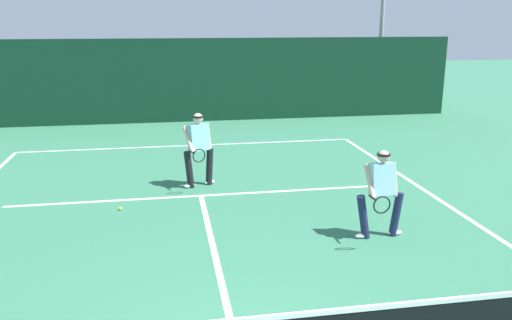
{
  "coord_description": "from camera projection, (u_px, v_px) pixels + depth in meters",
  "views": [
    {
      "loc": [
        -0.69,
        -4.18,
        3.61
      ],
      "look_at": [
        1.0,
        5.42,
        1.0
      ],
      "focal_mm": 37.0,
      "sensor_mm": 36.0,
      "label": 1
    }
  ],
  "objects": [
    {
      "name": "court_line_baseline_far",
      "position": [
        189.0,
        145.0,
        15.53
      ],
      "size": [
        9.65,
        0.1,
        0.01
      ],
      "primitive_type": "cube",
      "color": "white",
      "rests_on": "ground_plane"
    },
    {
      "name": "court_line_service",
      "position": [
        201.0,
        196.0,
        11.12
      ],
      "size": [
        7.87,
        0.1,
        0.01
      ],
      "primitive_type": "cube",
      "color": "white",
      "rests_on": "ground_plane"
    },
    {
      "name": "court_line_centre",
      "position": [
        217.0,
        263.0,
        8.07
      ],
      "size": [
        0.1,
        6.4,
        0.01
      ],
      "primitive_type": "cube",
      "color": "white",
      "rests_on": "ground_plane"
    },
    {
      "name": "player_near",
      "position": [
        381.0,
        191.0,
        8.81
      ],
      "size": [
        0.87,
        0.82,
        1.53
      ],
      "rotation": [
        0.0,
        0.0,
        3.18
      ],
      "color": "#1E234C",
      "rests_on": "ground_plane"
    },
    {
      "name": "player_far",
      "position": [
        199.0,
        147.0,
        11.55
      ],
      "size": [
        0.75,
        0.93,
        1.65
      ],
      "rotation": [
        0.0,
        0.0,
        3.53
      ],
      "color": "black",
      "rests_on": "ground_plane"
    },
    {
      "name": "tennis_ball",
      "position": [
        120.0,
        209.0,
        10.28
      ],
      "size": [
        0.07,
        0.07,
        0.07
      ],
      "primitive_type": "sphere",
      "color": "#D1E033",
      "rests_on": "ground_plane"
    },
    {
      "name": "back_fence_windscreen",
      "position": [
        182.0,
        81.0,
        18.8
      ],
      "size": [
        20.22,
        0.12,
        2.96
      ],
      "primitive_type": "cube",
      "color": "#0F3423",
      "rests_on": "ground_plane"
    }
  ]
}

